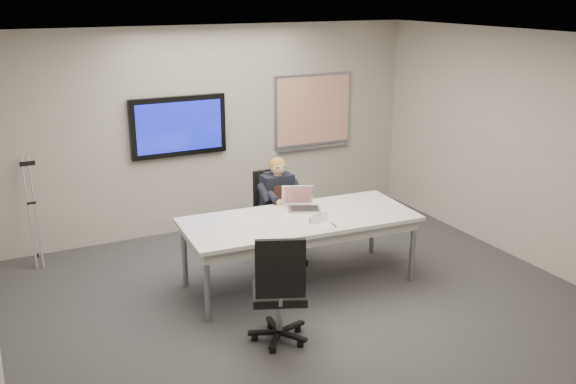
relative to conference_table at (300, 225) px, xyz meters
name	(u,v)px	position (x,y,z in m)	size (l,w,h in m)	color
floor	(318,315)	(-0.19, -0.77, -0.71)	(6.00, 6.00, 0.02)	#333335
ceiling	(322,40)	(-0.19, -0.77, 2.09)	(6.00, 6.00, 0.02)	white
wall_back	(213,129)	(-0.19, 2.23, 0.69)	(6.00, 0.02, 2.80)	#A9A398
wall_front	(574,325)	(-0.19, -3.77, 0.69)	(6.00, 0.02, 2.80)	#A9A398
wall_right	(543,153)	(2.81, -0.77, 0.69)	(0.02, 6.00, 2.80)	#A9A398
conference_table	(300,225)	(0.00, 0.00, 0.00)	(2.67, 1.24, 0.81)	white
tv_display	(179,126)	(-0.69, 2.18, 0.79)	(1.30, 0.09, 0.80)	black
whiteboard	(313,111)	(1.36, 2.20, 0.82)	(1.25, 0.08, 1.10)	#93959B
office_chair_far	(275,227)	(0.17, 1.01, -0.39)	(0.51, 0.51, 1.05)	black
office_chair_near	(279,309)	(-0.77, -1.07, -0.36)	(0.71, 0.71, 1.14)	black
seated_person	(283,219)	(0.17, 0.77, -0.20)	(0.39, 0.67, 1.26)	#202736
crutch	(32,210)	(-2.63, 1.96, -0.02)	(0.19, 0.46, 1.38)	#B0B2B8
laptop	(301,203)	(0.16, 0.27, 0.16)	(0.44, 0.47, 0.26)	#AAAAAC
name_tent	(319,218)	(0.12, -0.21, 0.14)	(0.22, 0.06, 0.09)	white
pen	(334,225)	(0.22, -0.38, 0.10)	(0.01, 0.01, 0.14)	black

